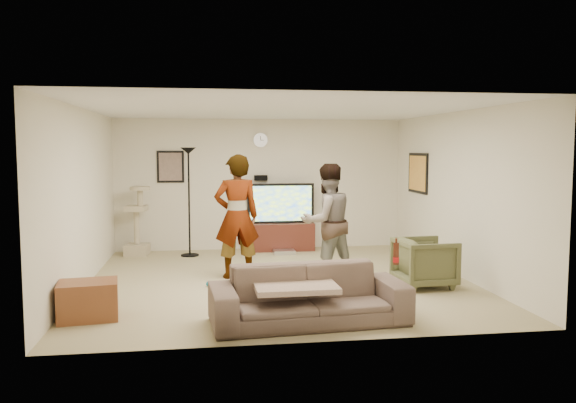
{
  "coord_description": "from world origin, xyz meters",
  "views": [
    {
      "loc": [
        -1.07,
        -8.25,
        1.94
      ],
      "look_at": [
        0.16,
        0.2,
        1.15
      ],
      "focal_mm": 35.77,
      "sensor_mm": 36.0,
      "label": 1
    }
  ],
  "objects": [
    {
      "name": "wall_clock",
      "position": [
        0.0,
        2.72,
        2.1
      ],
      "size": [
        0.26,
        0.04,
        0.26
      ],
      "primitive_type": "cylinder",
      "rotation": [
        1.57,
        0.0,
        0.0
      ],
      "color": "silver",
      "rests_on": "wall_back"
    },
    {
      "name": "throw_blanket",
      "position": [
        -0.1,
        -2.12,
        0.43
      ],
      "size": [
        0.91,
        0.71,
        0.06
      ],
      "primitive_type": "cube",
      "rotation": [
        0.0,
        0.0,
        0.01
      ],
      "color": "tan",
      "rests_on": "sofa"
    },
    {
      "name": "wall_left",
      "position": [
        -2.75,
        0.0,
        1.25
      ],
      "size": [
        0.04,
        5.5,
        2.5
      ],
      "primitive_type": "cube",
      "color": "#EEE7CD",
      "rests_on": "floor"
    },
    {
      "name": "person_left",
      "position": [
        -0.6,
        0.29,
        0.93
      ],
      "size": [
        0.73,
        0.53,
        1.86
      ],
      "primitive_type": "imported",
      "rotation": [
        0.0,
        0.0,
        3.28
      ],
      "color": "#B6B6B7",
      "rests_on": "floor"
    },
    {
      "name": "wall_speaker",
      "position": [
        0.0,
        2.69,
        1.38
      ],
      "size": [
        0.25,
        0.1,
        0.1
      ],
      "primitive_type": "cube",
      "color": "black",
      "rests_on": "wall_back"
    },
    {
      "name": "floor_lamp",
      "position": [
        -1.35,
        2.16,
        0.98
      ],
      "size": [
        0.32,
        0.32,
        1.96
      ],
      "primitive_type": "cylinder",
      "color": "black",
      "rests_on": "floor"
    },
    {
      "name": "side_table",
      "position": [
        -2.4,
        -1.6,
        0.22
      ],
      "size": [
        0.71,
        0.57,
        0.43
      ],
      "primitive_type": "cube",
      "rotation": [
        0.0,
        0.0,
        0.14
      ],
      "color": "brown",
      "rests_on": "floor"
    },
    {
      "name": "picture_right",
      "position": [
        2.73,
        1.6,
        1.5
      ],
      "size": [
        0.03,
        0.78,
        0.62
      ],
      "primitive_type": "cube",
      "color": "#EB9C41",
      "rests_on": "wall_right"
    },
    {
      "name": "tv",
      "position": [
        0.36,
        2.5,
        0.9
      ],
      "size": [
        1.27,
        0.08,
        0.76
      ],
      "primitive_type": "cube",
      "color": "black",
      "rests_on": "tv_stand"
    },
    {
      "name": "wall_right",
      "position": [
        2.75,
        0.0,
        1.25
      ],
      "size": [
        0.04,
        5.5,
        2.5
      ],
      "primitive_type": "cube",
      "color": "#EEE7CD",
      "rests_on": "floor"
    },
    {
      "name": "wall_back",
      "position": [
        0.0,
        2.75,
        1.25
      ],
      "size": [
        5.5,
        0.04,
        2.5
      ],
      "primitive_type": "cube",
      "color": "#EEE7CD",
      "rests_on": "floor"
    },
    {
      "name": "picture_back",
      "position": [
        -1.7,
        2.73,
        1.6
      ],
      "size": [
        0.42,
        0.03,
        0.52
      ],
      "primitive_type": "cube",
      "color": "#7C665E",
      "rests_on": "wall_back"
    },
    {
      "name": "tv_stand",
      "position": [
        0.36,
        2.5,
        0.26
      ],
      "size": [
        1.26,
        0.45,
        0.52
      ],
      "primitive_type": "cube",
      "color": "#471D15",
      "rests_on": "floor"
    },
    {
      "name": "console_box",
      "position": [
        0.37,
        2.11,
        0.04
      ],
      "size": [
        0.4,
        0.3,
        0.07
      ],
      "primitive_type": "cube",
      "color": "silver",
      "rests_on": "floor"
    },
    {
      "name": "floor",
      "position": [
        0.0,
        0.0,
        -0.01
      ],
      "size": [
        5.5,
        5.5,
        0.02
      ],
      "primitive_type": "cube",
      "color": "tan",
      "rests_on": "ground"
    },
    {
      "name": "person_right",
      "position": [
        0.72,
        -0.01,
        0.86
      ],
      "size": [
        0.99,
        0.87,
        1.72
      ],
      "primitive_type": "imported",
      "rotation": [
        0.0,
        0.0,
        3.45
      ],
      "color": "teal",
      "rests_on": "floor"
    },
    {
      "name": "tv_screen",
      "position": [
        0.36,
        2.46,
        0.9
      ],
      "size": [
        1.17,
        0.01,
        0.67
      ],
      "primitive_type": "cube",
      "color": "#CDFE2D",
      "rests_on": "tv"
    },
    {
      "name": "beer_bottle",
      "position": [
        1.06,
        -2.12,
        0.76
      ],
      "size": [
        0.06,
        0.06,
        0.25
      ],
      "primitive_type": "cylinder",
      "color": "#481C0D",
      "rests_on": "sofa"
    },
    {
      "name": "toy_ball",
      "position": [
        -1.03,
        -0.24,
        0.04
      ],
      "size": [
        0.08,
        0.08,
        0.08
      ],
      "primitive_type": "sphere",
      "color": "#0073A1",
      "rests_on": "floor"
    },
    {
      "name": "ceiling",
      "position": [
        0.0,
        0.0,
        2.51
      ],
      "size": [
        5.5,
        5.5,
        0.02
      ],
      "primitive_type": "cube",
      "color": "white",
      "rests_on": "wall_back"
    },
    {
      "name": "wall_front",
      "position": [
        0.0,
        -2.75,
        1.25
      ],
      "size": [
        5.5,
        0.04,
        2.5
      ],
      "primitive_type": "cube",
      "color": "#EEE7CD",
      "rests_on": "floor"
    },
    {
      "name": "armchair",
      "position": [
        1.98,
        -0.68,
        0.34
      ],
      "size": [
        0.8,
        0.78,
        0.69
      ],
      "primitive_type": "imported",
      "rotation": [
        0.0,
        0.0,
        1.63
      ],
      "color": "#4E5132",
      "rests_on": "floor"
    },
    {
      "name": "cat_tree",
      "position": [
        -2.3,
        2.37,
        0.63
      ],
      "size": [
        0.45,
        0.45,
        1.26
      ],
      "primitive_type": "cube",
      "rotation": [
        0.0,
        0.0,
        -0.12
      ],
      "color": "#B5A88A",
      "rests_on": "floor"
    },
    {
      "name": "sofa",
      "position": [
        0.06,
        -2.12,
        0.32
      ],
      "size": [
        2.23,
        1.02,
        0.63
      ],
      "primitive_type": "imported",
      "rotation": [
        0.0,
        0.0,
        0.08
      ],
      "color": "brown",
      "rests_on": "floor"
    }
  ]
}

